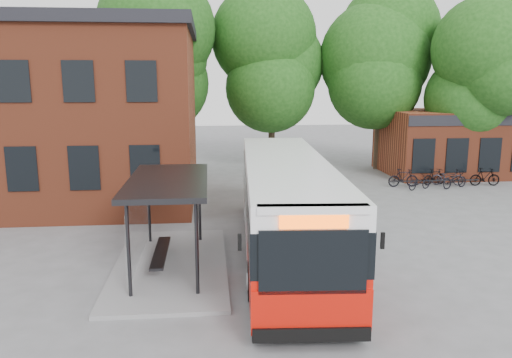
{
  "coord_description": "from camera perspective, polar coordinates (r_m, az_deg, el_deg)",
  "views": [
    {
      "loc": [
        -3.23,
        -16.2,
        5.82
      ],
      "look_at": [
        -1.39,
        3.07,
        2.0
      ],
      "focal_mm": 35.0,
      "sensor_mm": 36.0,
      "label": 1
    }
  ],
  "objects": [
    {
      "name": "bicycle_2",
      "position": [
        28.49,
        18.15,
        -0.36
      ],
      "size": [
        1.62,
        1.09,
        0.81
      ],
      "primitive_type": "imported",
      "rotation": [
        0.0,
        0.0,
        1.97
      ],
      "color": "black",
      "rests_on": "ground"
    },
    {
      "name": "bicycle_6",
      "position": [
        29.51,
        21.76,
        -0.09
      ],
      "size": [
        1.9,
        1.3,
        0.95
      ],
      "primitive_type": "imported",
      "rotation": [
        0.0,
        0.0,
        1.99
      ],
      "color": "black",
      "rests_on": "ground"
    },
    {
      "name": "bicycle_1",
      "position": [
        28.94,
        16.46,
        0.13
      ],
      "size": [
        1.7,
        0.49,
        1.02
      ],
      "primitive_type": "imported",
      "rotation": [
        0.0,
        0.0,
        1.58
      ],
      "color": "black",
      "rests_on": "ground"
    },
    {
      "name": "bicycle_7",
      "position": [
        30.85,
        24.69,
        0.22
      ],
      "size": [
        1.73,
        0.61,
        1.02
      ],
      "primitive_type": "imported",
      "rotation": [
        0.0,
        0.0,
        1.49
      ],
      "color": "black",
      "rests_on": "ground"
    },
    {
      "name": "tree_0",
      "position": [
        32.32,
        -10.55,
        10.41
      ],
      "size": [
        7.92,
        7.92,
        11.0
      ],
      "primitive_type": null,
      "color": "#174311",
      "rests_on": "ground"
    },
    {
      "name": "city_bus",
      "position": [
        16.87,
        3.37,
        -3.23
      ],
      "size": [
        3.52,
        12.99,
        3.26
      ],
      "primitive_type": null,
      "rotation": [
        0.0,
        0.0,
        -0.06
      ],
      "color": "red",
      "rests_on": "ground"
    },
    {
      "name": "bicycle_4",
      "position": [
        30.25,
        21.04,
        0.2
      ],
      "size": [
        1.86,
        1.03,
        0.92
      ],
      "primitive_type": "imported",
      "rotation": [
        0.0,
        0.0,
        1.32
      ],
      "color": "#25242D",
      "rests_on": "ground"
    },
    {
      "name": "bicycle_3",
      "position": [
        30.07,
        19.74,
        0.25
      ],
      "size": [
        1.62,
        0.9,
        0.94
      ],
      "primitive_type": "imported",
      "rotation": [
        0.0,
        0.0,
        1.89
      ],
      "color": "black",
      "rests_on": "ground"
    },
    {
      "name": "tree_3",
      "position": [
        32.56,
        24.71,
        8.08
      ],
      "size": [
        7.04,
        7.04,
        9.28
      ],
      "primitive_type": null,
      "color": "#174311",
      "rests_on": "ground"
    },
    {
      "name": "tree_1",
      "position": [
        33.47,
        1.83,
        10.09
      ],
      "size": [
        7.92,
        7.92,
        10.4
      ],
      "primitive_type": null,
      "color": "#174311",
      "rests_on": "ground"
    },
    {
      "name": "tree_2",
      "position": [
        34.1,
        14.0,
        10.3
      ],
      "size": [
        7.92,
        7.92,
        11.0
      ],
      "primitive_type": null,
      "color": "#174311",
      "rests_on": "ground"
    },
    {
      "name": "station_building",
      "position": [
        27.07,
        -26.8,
        6.65
      ],
      "size": [
        18.4,
        10.4,
        8.5
      ],
      "primitive_type": null,
      "color": "brown",
      "rests_on": "ground"
    },
    {
      "name": "bike_rail",
      "position": [
        29.57,
        19.67,
        -0.48
      ],
      "size": [
        5.2,
        0.1,
        0.38
      ],
      "primitive_type": null,
      "color": "#232326",
      "rests_on": "ground"
    },
    {
      "name": "shop_row",
      "position": [
        35.48,
        25.56,
        3.89
      ],
      "size": [
        14.0,
        6.2,
        4.0
      ],
      "primitive_type": null,
      "color": "brown",
      "rests_on": "ground"
    },
    {
      "name": "ground",
      "position": [
        17.51,
        5.55,
        -8.3
      ],
      "size": [
        100.0,
        100.0,
        0.0
      ],
      "primitive_type": "plane",
      "color": "slate"
    },
    {
      "name": "bus_shelter",
      "position": [
        15.86,
        -9.87,
        -5.0
      ],
      "size": [
        3.6,
        7.0,
        2.9
      ],
      "primitive_type": null,
      "color": "#232326",
      "rests_on": "ground"
    }
  ]
}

